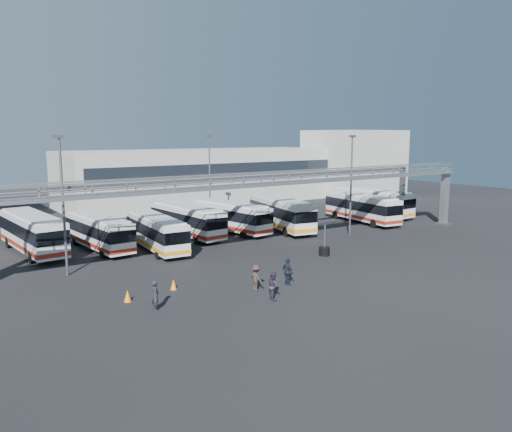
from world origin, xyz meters
TOP-DOWN VIEW (x-y plane):
  - ground at (0.00, 0.00)m, footprint 140.00×140.00m
  - gantry at (0.00, 5.87)m, footprint 51.40×5.15m
  - warehouse at (12.00, 38.00)m, footprint 42.00×14.00m
  - building_right at (38.00, 32.00)m, footprint 14.00×12.00m
  - light_pole_left at (-16.00, 8.00)m, footprint 0.70×0.35m
  - light_pole_mid at (12.00, 7.00)m, footprint 0.70×0.35m
  - light_pole_back at (4.00, 22.00)m, footprint 0.70×0.35m
  - bus_1 at (-16.57, 16.95)m, footprint 3.56×11.59m
  - bus_2 at (-11.42, 14.97)m, footprint 3.20×10.28m
  - bus_3 at (-7.25, 11.91)m, footprint 3.11×10.33m
  - bus_4 at (-2.34, 15.53)m, footprint 3.28×10.79m
  - bus_5 at (2.61, 15.20)m, footprint 3.91×10.72m
  - bus_6 at (7.87, 13.28)m, footprint 4.85×11.63m
  - bus_8 at (18.50, 11.52)m, footprint 3.72×11.07m
  - bus_9 at (23.07, 14.01)m, footprint 3.07×11.20m
  - pedestrian_a at (-13.68, -2.65)m, footprint 0.60×0.76m
  - pedestrian_b at (-6.82, -5.01)m, footprint 0.89×1.02m
  - pedestrian_c at (-6.72, -2.97)m, footprint 0.78×1.21m
  - pedestrian_d at (-4.15, -3.07)m, footprint 0.50×1.12m
  - cone_left at (-11.05, 0.48)m, footprint 0.57×0.57m
  - cone_right at (-14.47, -0.16)m, footprint 0.59×0.59m
  - tire_stack at (3.74, 1.81)m, footprint 0.93×0.93m

SIDE VIEW (x-z plane):
  - ground at x=0.00m, z-range 0.00..0.00m
  - cone_left at x=-11.05m, z-range 0.00..0.69m
  - cone_right at x=-14.47m, z-range 0.00..0.73m
  - tire_stack at x=3.74m, z-range -0.88..1.78m
  - pedestrian_b at x=-6.82m, z-range 0.00..1.77m
  - pedestrian_c at x=-6.72m, z-range 0.00..1.78m
  - pedestrian_a at x=-13.68m, z-range 0.00..1.83m
  - pedestrian_d at x=-4.15m, z-range 0.00..1.88m
  - bus_2 at x=-11.42m, z-range 0.16..3.23m
  - bus_3 at x=-7.25m, z-range 0.16..3.26m
  - bus_5 at x=2.61m, z-range 0.17..3.35m
  - bus_4 at x=-2.34m, z-range 0.17..3.40m
  - bus_8 at x=18.50m, z-range 0.18..3.47m
  - bus_9 at x=23.07m, z-range 0.18..3.55m
  - bus_6 at x=7.87m, z-range 0.18..3.63m
  - bus_1 at x=-16.57m, z-range 0.18..3.65m
  - warehouse at x=12.00m, z-range 0.00..8.00m
  - building_right at x=38.00m, z-range 0.00..11.00m
  - gantry at x=0.00m, z-range 1.96..9.06m
  - light_pole_left at x=-16.00m, z-range 0.62..10.83m
  - light_pole_mid at x=12.00m, z-range 0.62..10.83m
  - light_pole_back at x=4.00m, z-range 0.62..10.83m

